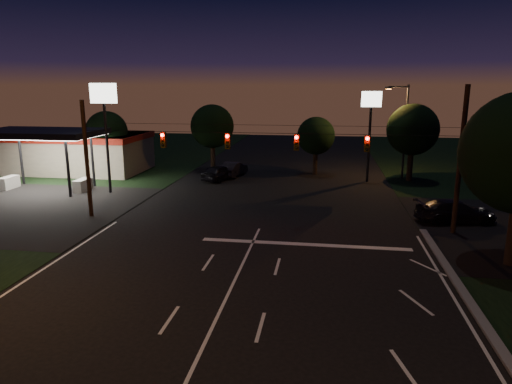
% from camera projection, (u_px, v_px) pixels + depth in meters
% --- Properties ---
extents(ground, '(140.00, 140.00, 0.00)m').
position_uv_depth(ground, '(200.00, 353.00, 15.62)').
color(ground, black).
rests_on(ground, ground).
extents(stop_bar, '(12.00, 0.50, 0.01)m').
position_uv_depth(stop_bar, '(305.00, 244.00, 26.25)').
color(stop_bar, silver).
rests_on(stop_bar, ground).
extents(utility_pole_right, '(0.30, 0.30, 9.00)m').
position_uv_depth(utility_pole_right, '(453.00, 233.00, 28.29)').
color(utility_pole_right, black).
rests_on(utility_pole_right, ground).
extents(utility_pole_left, '(0.28, 0.28, 8.00)m').
position_uv_depth(utility_pole_left, '(92.00, 216.00, 31.83)').
color(utility_pole_left, black).
rests_on(utility_pole_left, ground).
extents(signal_span, '(24.00, 0.40, 1.56)m').
position_uv_depth(signal_span, '(262.00, 141.00, 28.77)').
color(signal_span, black).
rests_on(signal_span, ground).
extents(gas_station, '(14.20, 16.10, 5.25)m').
position_uv_depth(gas_station, '(75.00, 150.00, 47.55)').
color(gas_station, gray).
rests_on(gas_station, ground).
extents(pole_sign_left_near, '(2.20, 0.30, 9.10)m').
position_uv_depth(pole_sign_left_near, '(104.00, 110.00, 37.27)').
color(pole_sign_left_near, black).
rests_on(pole_sign_left_near, ground).
extents(pole_sign_right, '(1.80, 0.30, 8.40)m').
position_uv_depth(pole_sign_right, '(371.00, 115.00, 41.88)').
color(pole_sign_right, black).
rests_on(pole_sign_right, ground).
extents(street_light_right_far, '(2.20, 0.35, 9.00)m').
position_uv_depth(street_light_right_far, '(403.00, 125.00, 43.56)').
color(street_light_right_far, black).
rests_on(street_light_right_far, ground).
extents(tree_far_a, '(4.20, 4.20, 6.42)m').
position_uv_depth(tree_far_a, '(107.00, 132.00, 46.29)').
color(tree_far_a, black).
rests_on(tree_far_a, ground).
extents(tree_far_b, '(4.60, 4.60, 6.98)m').
position_uv_depth(tree_far_b, '(213.00, 127.00, 48.59)').
color(tree_far_b, black).
rests_on(tree_far_b, ground).
extents(tree_far_c, '(3.80, 3.80, 5.86)m').
position_uv_depth(tree_far_c, '(316.00, 136.00, 46.14)').
color(tree_far_c, black).
rests_on(tree_far_c, ground).
extents(tree_far_d, '(4.80, 4.80, 7.30)m').
position_uv_depth(tree_far_d, '(413.00, 130.00, 42.70)').
color(tree_far_d, black).
rests_on(tree_far_d, ground).
extents(tree_far_e, '(4.00, 4.00, 6.18)m').
position_uv_depth(tree_far_e, '(511.00, 142.00, 39.74)').
color(tree_far_e, black).
rests_on(tree_far_e, ground).
extents(car_oncoming_a, '(3.15, 4.75, 1.50)m').
position_uv_depth(car_oncoming_a, '(219.00, 172.00, 43.88)').
color(car_oncoming_a, black).
rests_on(car_oncoming_a, ground).
extents(car_oncoming_b, '(2.32, 4.58, 1.44)m').
position_uv_depth(car_oncoming_b, '(233.00, 169.00, 45.87)').
color(car_oncoming_b, black).
rests_on(car_oncoming_b, ground).
extents(car_cross, '(5.52, 2.99, 1.52)m').
position_uv_depth(car_cross, '(456.00, 211.00, 30.29)').
color(car_cross, black).
rests_on(car_cross, ground).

